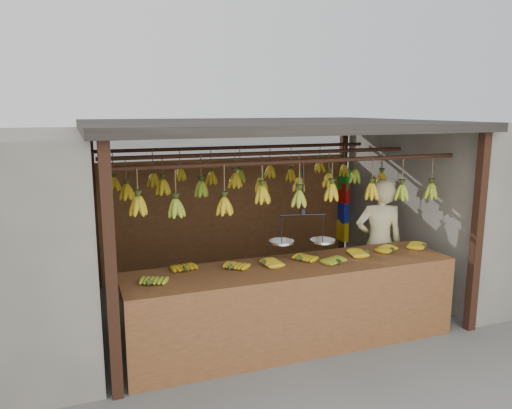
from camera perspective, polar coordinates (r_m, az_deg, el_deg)
name	(u,v)px	position (r m, az deg, el deg)	size (l,w,h in m)	color
ground	(264,306)	(6.69, 0.92, -11.47)	(80.00, 80.00, 0.00)	#5B5B57
stall	(255,153)	(6.51, -0.09, 5.85)	(4.30, 3.30, 2.40)	black
neighbor_right	(485,202)	(8.33, 24.67, 0.27)	(3.00, 3.00, 2.30)	slate
counter	(298,286)	(5.34, 4.82, -9.22)	(3.69, 0.82, 0.96)	brown
hanging_bananas	(266,184)	(6.25, 1.10, 2.34)	(3.65, 2.24, 0.40)	#BF9914
balance_scale	(302,237)	(5.46, 5.31, -3.72)	(0.71, 0.38, 0.89)	black
vendor	(379,244)	(6.62, 13.87, -4.35)	(0.61, 0.40, 1.68)	beige
bag_bundles	(343,204)	(8.40, 9.94, 0.05)	(0.08, 0.26, 1.21)	#199926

